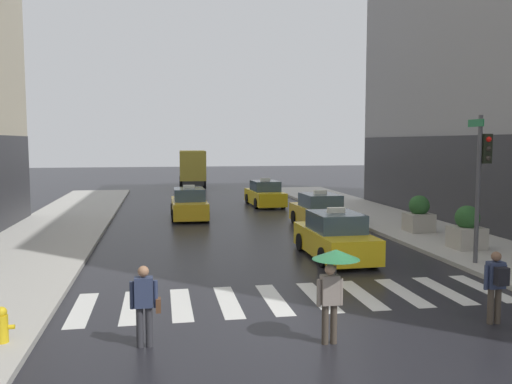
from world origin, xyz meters
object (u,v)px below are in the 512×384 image
Objects in this scene: taxi_fourth at (265,195)px; pedestrian_with_umbrella at (334,270)px; pedestrian_with_backpack at (496,282)px; fire_hydrant at (2,325)px; taxi_lead at (335,237)px; traffic_light_pole at (482,168)px; box_truck at (192,167)px; taxi_second at (320,212)px; pedestrian_with_handbag at (145,301)px; planter_mid_block at (419,215)px; taxi_third at (189,205)px; planter_near_corner at (467,229)px.

taxi_fourth is 23.59m from pedestrian_with_umbrella.
fire_hydrant is at bearing 177.92° from pedestrian_with_backpack.
taxi_lead is 11.46m from fire_hydrant.
traffic_light_pole reaches higher than box_truck.
taxi_lead is 8.20m from pedestrian_with_umbrella.
taxi_second is 15.94m from pedestrian_with_handbag.
taxi_lead is at bearing 100.20° from pedestrian_with_backpack.
taxi_lead is 2.76× the size of pedestrian_with_handbag.
taxi_fourth is at bearing 87.91° from taxi_lead.
planter_mid_block is (3.72, -2.78, 0.15)m from taxi_second.
box_truck is (1.32, 19.13, 1.13)m from taxi_third.
pedestrian_with_backpack and pedestrian_with_handbag have the same top height.
taxi_third is at bearing 144.96° from taxi_second.
planter_mid_block is (8.41, -26.12, -0.98)m from box_truck.
taxi_fourth is (-3.59, 17.84, -2.53)m from traffic_light_pole.
taxi_third is at bearing 95.83° from pedestrian_with_umbrella.
pedestrian_with_umbrella is at bearing -124.06° from planter_mid_block.
taxi_third is 0.99× the size of taxi_fourth.
taxi_third is at bearing 75.42° from fire_hydrant.
box_truck is at bearing 105.59° from planter_near_corner.
taxi_third is 2.75× the size of pedestrian_with_handbag.
box_truck is 3.92× the size of pedestrian_with_umbrella.
pedestrian_with_umbrella reaches higher than pedestrian_with_backpack.
taxi_lead is at bearing -179.65° from planter_near_corner.
box_truck is at bearing 80.86° from fire_hydrant.
taxi_third and taxi_fourth have the same top height.
planter_mid_block is (11.58, 11.09, -0.06)m from pedestrian_with_handbag.
taxi_second reaches higher than pedestrian_with_handbag.
planter_near_corner is at bearing -73.71° from taxi_fourth.
taxi_lead is at bearing -102.50° from taxi_second.
taxi_fourth is at bearing 43.05° from taxi_third.
taxi_second is at bearing 143.22° from planter_mid_block.
pedestrian_with_umbrella is 6.64m from fire_hydrant.
pedestrian_with_backpack is 1.00× the size of pedestrian_with_handbag.
fire_hydrant is at bearing -160.65° from traffic_light_pole.
taxi_third is at bearing 123.69° from traffic_light_pole.
planter_near_corner is at bearing 62.34° from pedestrian_with_backpack.
taxi_lead is 30.18m from box_truck.
taxi_third is 0.60× the size of box_truck.
traffic_light_pole is 6.60m from planter_mid_block.
pedestrian_with_backpack is at bearing -109.22° from planter_mid_block.
taxi_fourth is at bearing 91.84° from pedestrian_with_backpack.
planter_mid_block is (1.02, 6.07, -2.38)m from traffic_light_pole.
taxi_second is 7.56m from planter_near_corner.
traffic_light_pole is at bearing -27.91° from taxi_lead.
box_truck is at bearing 86.07° from taxi_third.
planter_mid_block is at bearing -36.78° from taxi_second.
pedestrian_with_handbag reaches higher than fire_hydrant.
fire_hydrant is (-9.73, -22.52, -0.22)m from taxi_fourth.
taxi_lead is (-4.17, 2.21, -2.53)m from traffic_light_pole.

